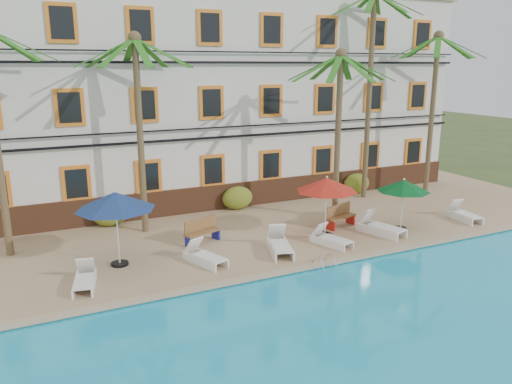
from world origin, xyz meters
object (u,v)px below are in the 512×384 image
palm_c (339,110)px  lounger_c (280,244)px  umbrella_red (327,185)px  palm_b (138,106)px  lounger_b (204,256)px  pool_ladder (324,266)px  palm_e (434,92)px  lounger_e (380,226)px  umbrella_green (404,186)px  bench_right (339,216)px  lounger_f (463,214)px  palm_d (371,70)px  umbrella_blue (115,201)px  lounger_a (85,279)px  lounger_d (331,239)px  bench_left (201,231)px

palm_c → lounger_c: bearing=-147.3°
umbrella_red → lounger_c: bearing=-161.4°
palm_b → umbrella_red: size_ratio=3.22×
palm_b → palm_c: palm_b is taller
umbrella_red → lounger_b: (-5.35, -0.68, -1.82)m
pool_ladder → palm_e: bearing=30.3°
palm_b → lounger_e: 10.70m
umbrella_green → bench_right: size_ratio=1.38×
palm_e → lounger_f: palm_e is taller
lounger_c → palm_b: bearing=131.0°
palm_d → umbrella_blue: 14.28m
palm_e → lounger_a: bearing=-166.8°
palm_d → bench_right: bearing=-138.4°
lounger_e → palm_c: bearing=98.1°
palm_d → pool_ladder: 11.61m
palm_e → umbrella_blue: (-16.45, -2.87, -3.05)m
pool_ladder → lounger_a: bearing=166.8°
lounger_a → palm_d: bearing=19.4°
umbrella_green → lounger_d: (-3.73, -0.37, -1.59)m
palm_b → lounger_a: palm_b is taller
palm_b → bench_right: bearing=-20.9°
palm_d → lounger_d: palm_d is taller
lounger_d → umbrella_green: bearing=5.7°
umbrella_green → lounger_b: (-8.66, -0.02, -1.57)m
palm_e → bench_left: 14.18m
lounger_f → bench_left: bearing=169.1°
palm_b → lounger_c: palm_b is taller
palm_e → umbrella_green: palm_e is taller
palm_d → lounger_f: size_ratio=5.56×
lounger_e → pool_ladder: (-3.85, -1.85, -0.31)m
umbrella_red → lounger_a: bearing=-174.7°
lounger_c → pool_ladder: lounger_c is taller
lounger_a → bench_right: size_ratio=1.12×
lounger_c → lounger_f: bearing=-0.0°
umbrella_red → bench_right: (1.18, 0.73, -1.62)m
bench_right → pool_ladder: (-2.92, -3.37, -0.47)m
palm_e → umbrella_green: 7.33m
palm_b → lounger_a: 7.21m
umbrella_green → lounger_e: (-1.20, -0.14, -1.53)m
umbrella_red → lounger_f: umbrella_red is taller
bench_left → bench_right: size_ratio=1.00×
umbrella_red → lounger_f: size_ratio=1.33×
palm_b → lounger_d: 8.97m
palm_b → pool_ladder: bearing=-53.4°
lounger_a → lounger_d: 8.91m
lounger_a → pool_ladder: 7.79m
umbrella_green → lounger_a: umbrella_green is taller
umbrella_green → bench_left: bearing=166.1°
palm_d → umbrella_red: size_ratio=4.16×
palm_b → bench_right: palm_b is taller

